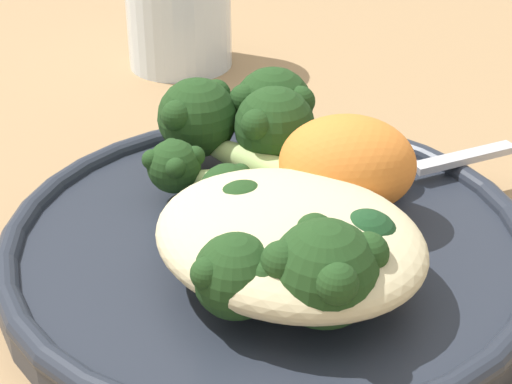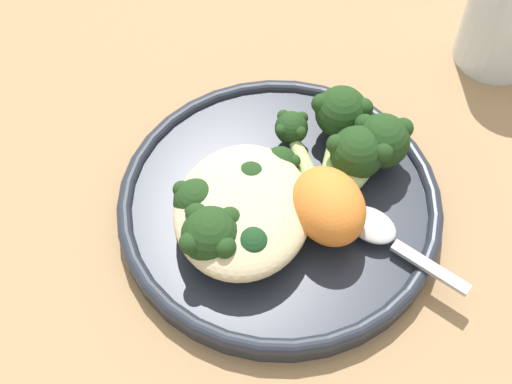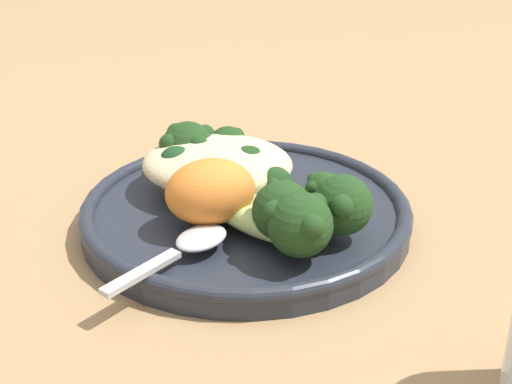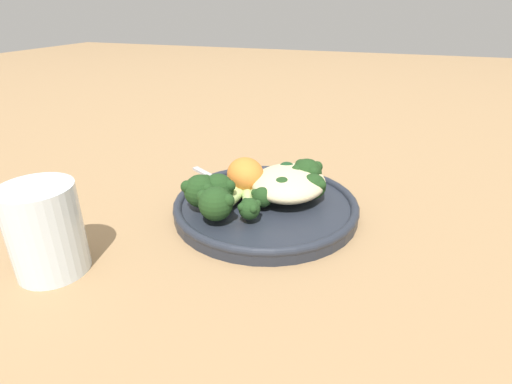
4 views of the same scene
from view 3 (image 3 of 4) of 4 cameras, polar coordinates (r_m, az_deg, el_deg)
name	(u,v)px [view 3 (image 3 of 4)]	position (r m, az deg, el deg)	size (l,w,h in m)	color
ground_plane	(218,233)	(0.54, -3.07, -3.27)	(4.00, 4.00, 0.00)	#9E7A51
plate	(246,212)	(0.55, -0.81, -1.59)	(0.25, 0.25, 0.02)	#232833
quinoa_mound	(217,164)	(0.56, -3.11, 2.24)	(0.12, 0.10, 0.03)	beige
broccoli_stalk_0	(290,223)	(0.47, 2.74, -2.51)	(0.09, 0.07, 0.04)	#ADC675
broccoli_stalk_1	(274,211)	(0.49, 1.45, -1.54)	(0.09, 0.06, 0.04)	#ADC675
broccoli_stalk_2	(328,206)	(0.50, 5.76, -1.16)	(0.12, 0.05, 0.04)	#ADC675
broccoli_stalk_3	(295,196)	(0.53, 3.16, -0.32)	(0.10, 0.06, 0.03)	#ADC675
broccoli_stalk_4	(260,192)	(0.53, 0.33, 0.03)	(0.07, 0.07, 0.03)	#ADC675
broccoli_stalk_5	(245,172)	(0.55, -0.89, 1.60)	(0.04, 0.08, 0.03)	#ADC675
broccoli_stalk_6	(226,160)	(0.58, -2.41, 2.55)	(0.04, 0.12, 0.04)	#ADC675
broccoli_stalk_7	(191,153)	(0.58, -5.25, 3.09)	(0.08, 0.12, 0.04)	#ADC675
sweet_potato_chunk_0	(214,198)	(0.52, -3.34, -0.45)	(0.05, 0.04, 0.03)	orange
sweet_potato_chunk_1	(211,192)	(0.50, -3.59, 0.03)	(0.07, 0.05, 0.05)	orange
kale_tuft	(191,165)	(0.56, -5.26, 2.14)	(0.05, 0.05, 0.03)	#193D1E
spoon	(188,243)	(0.48, -5.47, -4.11)	(0.07, 0.10, 0.01)	#B7B7BC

